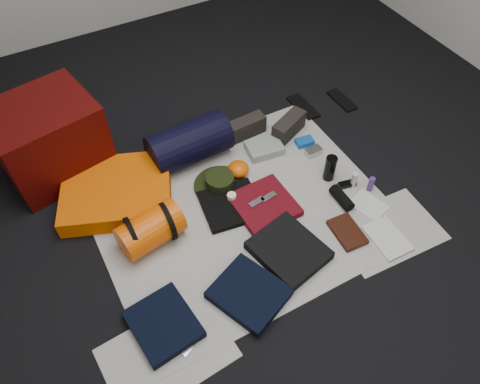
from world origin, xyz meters
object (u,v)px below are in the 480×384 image
red_cabinet (49,139)px  navy_duffel (189,143)px  compact_camera (313,151)px  water_bottle (330,168)px  sleeping_pad (117,192)px  paperback_book (347,232)px  stuff_sack (151,230)px

red_cabinet → navy_duffel: 0.82m
red_cabinet → compact_camera: red_cabinet is taller
navy_duffel → water_bottle: size_ratio=2.89×
sleeping_pad → paperback_book: 1.33m
compact_camera → paperback_book: bearing=-108.5°
sleeping_pad → compact_camera: size_ratio=5.94×
stuff_sack → water_bottle: size_ratio=1.98×
stuff_sack → compact_camera: size_ratio=3.29×
stuff_sack → compact_camera: bearing=6.3°
sleeping_pad → navy_duffel: 0.52m
navy_duffel → water_bottle: bearing=-42.3°
sleeping_pad → water_bottle: (1.17, -0.46, 0.03)m
navy_duffel → stuff_sack: bearing=-135.9°
navy_duffel → paperback_book: size_ratio=2.30×
sleeping_pad → navy_duffel: navy_duffel is taller
stuff_sack → water_bottle: (1.11, -0.09, -0.01)m
sleeping_pad → water_bottle: 1.26m
sleeping_pad → water_bottle: size_ratio=3.58×
navy_duffel → compact_camera: bearing=-28.5°
navy_duffel → compact_camera: 0.79m
navy_duffel → compact_camera: size_ratio=4.80×
red_cabinet → stuff_sack: bearing=-79.7°
red_cabinet → stuff_sack: red_cabinet is taller
paperback_book → water_bottle: bearing=72.9°
sleeping_pad → stuff_sack: stuff_sack is taller
red_cabinet → water_bottle: red_cabinet is taller
compact_camera → stuff_sack: bearing=-175.1°
compact_camera → navy_duffel: bearing=152.5°
navy_duffel → paperback_book: 1.08m
compact_camera → paperback_book: size_ratio=0.48×
stuff_sack → water_bottle: stuff_sack is taller
stuff_sack → navy_duffel: size_ratio=0.69×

